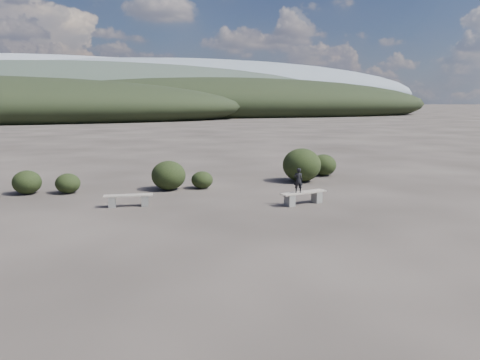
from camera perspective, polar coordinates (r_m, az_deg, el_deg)
name	(u,v)px	position (r m, az deg, el deg)	size (l,w,h in m)	color
ground	(267,241)	(12.85, 3.26, -7.39)	(1200.00, 1200.00, 0.00)	#292420
bench_left	(128,199)	(17.32, -13.44, -2.32)	(1.77, 0.61, 0.43)	gray
bench_right	(303,197)	(17.39, 7.74, -2.02)	(1.91, 0.74, 0.47)	gray
seated_person	(298,180)	(17.13, 7.11, -0.03)	(0.33, 0.22, 0.90)	black
shrub_a	(68,183)	(20.57, -20.25, -0.39)	(1.01, 1.01, 0.82)	black
shrub_b	(169,175)	(20.26, -8.70, 0.57)	(1.46, 1.46, 1.25)	black
shrub_c	(202,180)	(20.43, -4.64, 0.01)	(0.94, 0.94, 0.75)	black
shrub_d	(302,165)	(22.28, 7.53, 1.82)	(1.81, 1.81, 1.58)	black
shrub_e	(323,165)	(24.29, 10.13, 1.81)	(1.32, 1.32, 1.10)	black
shrub_f	(27,182)	(21.02, -24.54, -0.25)	(1.15, 1.15, 0.97)	black
mountain_ridges	(74,92)	(350.53, -19.62, 10.11)	(500.00, 400.00, 56.00)	black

